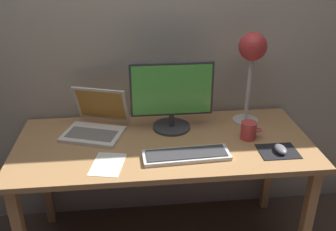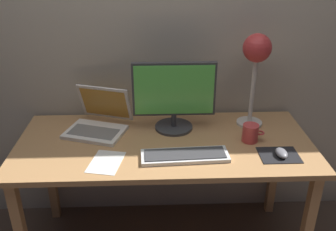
{
  "view_description": "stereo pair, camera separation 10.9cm",
  "coord_description": "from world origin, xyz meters",
  "px_view_note": "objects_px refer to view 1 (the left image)",
  "views": [
    {
      "loc": [
        -0.16,
        -1.75,
        1.75
      ],
      "look_at": [
        0.02,
        -0.05,
        0.92
      ],
      "focal_mm": 39.73,
      "sensor_mm": 36.0,
      "label": 1
    },
    {
      "loc": [
        -0.05,
        -1.75,
        1.75
      ],
      "look_at": [
        0.02,
        -0.05,
        0.92
      ],
      "focal_mm": 39.73,
      "sensor_mm": 36.0,
      "label": 2
    }
  ],
  "objects_px": {
    "desk_lamp": "(252,55)",
    "mouse": "(281,149)",
    "keyboard_main": "(186,155)",
    "coffee_mug": "(249,130)",
    "laptop": "(97,120)",
    "monitor": "(172,94)"
  },
  "relations": [
    {
      "from": "desk_lamp",
      "to": "mouse",
      "type": "xyz_separation_m",
      "value": [
        0.08,
        -0.36,
        -0.39
      ]
    },
    {
      "from": "keyboard_main",
      "to": "coffee_mug",
      "type": "xyz_separation_m",
      "value": [
        0.37,
        0.16,
        0.04
      ]
    },
    {
      "from": "mouse",
      "to": "coffee_mug",
      "type": "height_order",
      "value": "coffee_mug"
    },
    {
      "from": "keyboard_main",
      "to": "laptop",
      "type": "height_order",
      "value": "laptop"
    },
    {
      "from": "laptop",
      "to": "desk_lamp",
      "type": "relative_size",
      "value": 0.73
    },
    {
      "from": "mouse",
      "to": "desk_lamp",
      "type": "bearing_deg",
      "value": 101.92
    },
    {
      "from": "monitor",
      "to": "desk_lamp",
      "type": "xyz_separation_m",
      "value": [
        0.45,
        0.04,
        0.2
      ]
    },
    {
      "from": "monitor",
      "to": "desk_lamp",
      "type": "height_order",
      "value": "desk_lamp"
    },
    {
      "from": "keyboard_main",
      "to": "coffee_mug",
      "type": "relative_size",
      "value": 3.69
    },
    {
      "from": "coffee_mug",
      "to": "monitor",
      "type": "bearing_deg",
      "value": 157.99
    },
    {
      "from": "monitor",
      "to": "laptop",
      "type": "height_order",
      "value": "monitor"
    },
    {
      "from": "coffee_mug",
      "to": "mouse",
      "type": "bearing_deg",
      "value": -53.23
    },
    {
      "from": "keyboard_main",
      "to": "desk_lamp",
      "type": "bearing_deg",
      "value": 40.99
    },
    {
      "from": "monitor",
      "to": "coffee_mug",
      "type": "xyz_separation_m",
      "value": [
        0.41,
        -0.16,
        -0.16
      ]
    },
    {
      "from": "laptop",
      "to": "desk_lamp",
      "type": "height_order",
      "value": "desk_lamp"
    },
    {
      "from": "mouse",
      "to": "monitor",
      "type": "bearing_deg",
      "value": 148.25
    },
    {
      "from": "coffee_mug",
      "to": "desk_lamp",
      "type": "bearing_deg",
      "value": 77.6
    },
    {
      "from": "monitor",
      "to": "coffee_mug",
      "type": "distance_m",
      "value": 0.47
    },
    {
      "from": "monitor",
      "to": "mouse",
      "type": "distance_m",
      "value": 0.65
    },
    {
      "from": "desk_lamp",
      "to": "mouse",
      "type": "bearing_deg",
      "value": -78.08
    },
    {
      "from": "mouse",
      "to": "coffee_mug",
      "type": "distance_m",
      "value": 0.2
    },
    {
      "from": "laptop",
      "to": "desk_lamp",
      "type": "distance_m",
      "value": 0.94
    }
  ]
}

